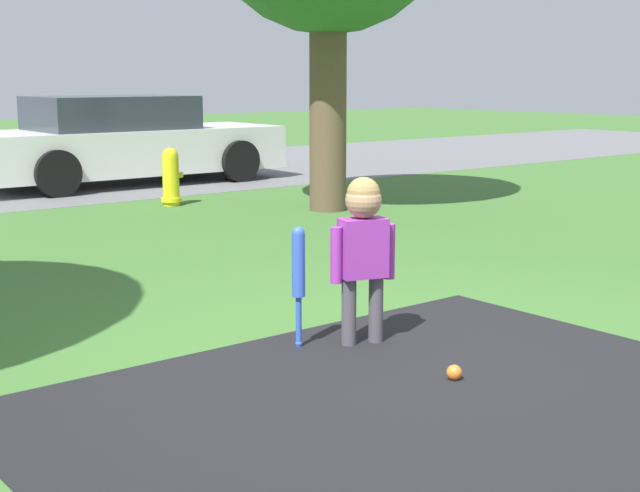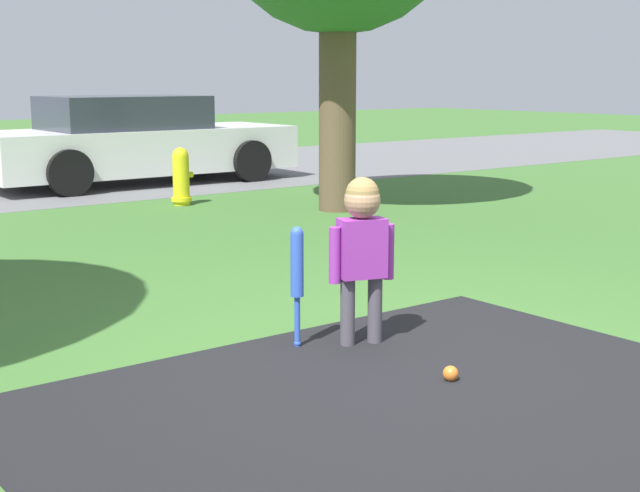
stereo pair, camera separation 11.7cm
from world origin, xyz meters
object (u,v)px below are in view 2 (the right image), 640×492
(child, at_px, (362,237))
(fire_hydrant, at_px, (181,177))
(sports_ball, at_px, (451,373))
(baseball_bat, at_px, (297,270))
(parked_car, at_px, (136,142))

(child, distance_m, fire_hydrant, 6.16)
(child, relative_size, fire_hydrant, 1.40)
(sports_ball, relative_size, fire_hydrant, 0.12)
(baseball_bat, relative_size, sports_ball, 8.75)
(child, distance_m, baseball_bat, 0.42)
(parked_car, bearing_deg, fire_hydrant, -103.10)
(sports_ball, distance_m, fire_hydrant, 6.92)
(child, xyz_separation_m, sports_ball, (-0.05, -0.79, -0.60))
(sports_ball, bearing_deg, child, 86.03)
(fire_hydrant, bearing_deg, baseball_bat, -112.48)
(baseball_bat, height_order, sports_ball, baseball_bat)
(sports_ball, bearing_deg, parked_car, 73.70)
(child, xyz_separation_m, fire_hydrant, (2.00, 5.82, -0.30))
(child, bearing_deg, fire_hydrant, 88.79)
(baseball_bat, height_order, parked_car, parked_car)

